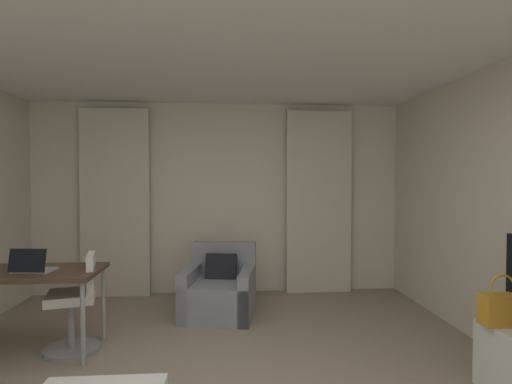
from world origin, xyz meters
TOP-DOWN VIEW (x-y plane):
  - wall_window at (0.00, 3.03)m, footprint 5.12×0.06m
  - ceiling at (0.00, 0.00)m, footprint 5.12×6.12m
  - curtain_left_panel at (-1.38, 2.90)m, footprint 0.90×0.06m
  - curtain_right_panel at (1.38, 2.90)m, footprint 0.90×0.06m
  - armchair at (0.02, 2.07)m, footprint 0.90×0.95m
  - desk at (-1.72, 1.13)m, footprint 1.36×0.66m
  - desk_chair at (-1.26, 1.16)m, footprint 0.49×0.49m
  - laptop at (-1.59, 1.06)m, footprint 0.35×0.28m
  - handbag_primary at (2.08, 0.17)m, footprint 0.30×0.14m

SIDE VIEW (x-z plane):
  - armchair at x=0.02m, z-range -0.13..0.66m
  - desk_chair at x=-1.26m, z-range -0.05..0.83m
  - handbag_primary at x=2.08m, z-range 0.44..0.81m
  - desk at x=-1.72m, z-range 0.31..1.06m
  - laptop at x=-1.59m, z-range 0.69..0.90m
  - curtain_left_panel at x=-1.38m, z-range 0.00..2.50m
  - curtain_right_panel at x=1.38m, z-range 0.00..2.50m
  - wall_window at x=0.00m, z-range 0.00..2.60m
  - ceiling at x=0.00m, z-range 2.60..2.66m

